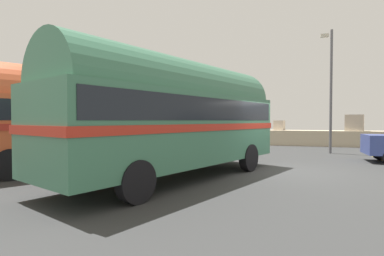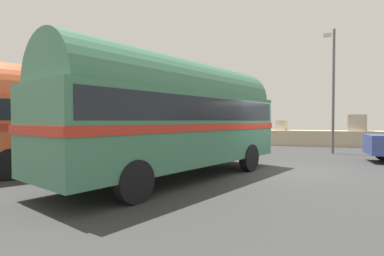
# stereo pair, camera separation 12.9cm
# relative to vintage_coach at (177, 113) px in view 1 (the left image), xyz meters

# --- Properties ---
(ground) EXTENTS (32.00, 26.00, 0.02)m
(ground) POSITION_rel_vintage_coach_xyz_m (3.09, 2.36, -2.04)
(ground) COLOR #333435
(breakwater) EXTENTS (31.36, 2.20, 2.46)m
(breakwater) POSITION_rel_vintage_coach_xyz_m (3.31, 14.15, -1.41)
(breakwater) COLOR #BFB092
(breakwater) RESTS_ON ground
(vintage_coach) EXTENTS (5.34, 8.87, 3.70)m
(vintage_coach) POSITION_rel_vintage_coach_xyz_m (0.00, 0.00, 0.00)
(vintage_coach) COLOR black
(vintage_coach) RESTS_ON ground
(second_coach) EXTENTS (6.35, 8.63, 3.70)m
(second_coach) POSITION_rel_vintage_coach_xyz_m (-4.36, 1.03, 0.00)
(second_coach) COLOR black
(second_coach) RESTS_ON ground
(lamp_post) EXTENTS (0.55, 0.93, 6.75)m
(lamp_post) POSITION_rel_vintage_coach_xyz_m (5.56, 9.12, 1.74)
(lamp_post) COLOR #5B5B60
(lamp_post) RESTS_ON ground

